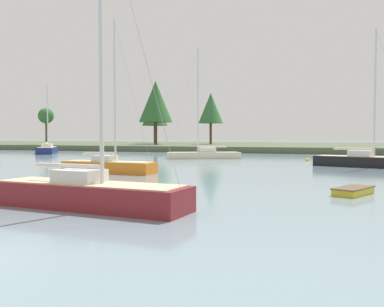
% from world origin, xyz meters
% --- Properties ---
extents(far_shore_bank, '(217.14, 52.18, 1.01)m').
position_xyz_m(far_shore_bank, '(0.00, 85.82, 0.50)').
color(far_shore_bank, '#4C563D').
rests_on(far_shore_bank, ground).
extents(sailboat_black, '(9.20, 4.72, 13.00)m').
position_xyz_m(sailboat_black, '(11.38, 34.10, 0.28)').
color(sailboat_black, black).
rests_on(sailboat_black, ground).
extents(sailboat_cream, '(9.23, 5.99, 14.26)m').
position_xyz_m(sailboat_cream, '(-6.64, 42.76, 0.29)').
color(sailboat_cream, beige).
rests_on(sailboat_cream, ground).
extents(dinghy_yellow, '(2.16, 2.85, 0.50)m').
position_xyz_m(dinghy_yellow, '(9.57, 14.84, 0.13)').
color(dinghy_yellow, gold).
rests_on(dinghy_yellow, ground).
extents(sailboat_maroon, '(8.53, 2.89, 12.94)m').
position_xyz_m(sailboat_maroon, '(-0.51, 7.50, 0.28)').
color(sailboat_maroon, maroon).
rests_on(sailboat_maroon, ground).
extents(sailboat_orange, '(7.56, 2.32, 12.14)m').
position_xyz_m(sailboat_orange, '(-7.69, 21.44, 0.25)').
color(sailboat_orange, orange).
rests_on(sailboat_orange, ground).
extents(sailboat_navy, '(6.48, 8.64, 12.02)m').
position_xyz_m(sailboat_navy, '(-34.67, 48.73, 0.27)').
color(sailboat_navy, navy).
rests_on(sailboat_navy, ground).
extents(mooring_buoy_white, '(0.40, 0.40, 0.45)m').
position_xyz_m(mooring_buoy_white, '(11.98, 44.62, 0.07)').
color(mooring_buoy_white, white).
rests_on(mooring_buoy_white, ground).
extents(mooring_buoy_yellow, '(0.45, 0.45, 0.50)m').
position_xyz_m(mooring_buoy_yellow, '(5.81, 42.36, 0.08)').
color(mooring_buoy_yellow, yellow).
rests_on(mooring_buoy_yellow, ground).
extents(shore_tree_inland_c, '(3.20, 3.20, 7.57)m').
position_xyz_m(shore_tree_inland_c, '(-48.05, 65.51, 6.90)').
color(shore_tree_inland_c, brown).
rests_on(shore_tree_inland_c, far_shore_bank).
extents(shore_tree_right, '(6.92, 6.92, 13.12)m').
position_xyz_m(shore_tree_right, '(-26.27, 72.47, 9.86)').
color(shore_tree_right, brown).
rests_on(shore_tree_right, far_shore_bank).
extents(shore_tree_center_left, '(6.32, 6.32, 12.05)m').
position_xyz_m(shore_tree_center_left, '(-33.37, 88.10, 9.15)').
color(shore_tree_center_left, brown).
rests_on(shore_tree_center_left, far_shore_bank).
extents(shore_tree_left_mid, '(5.39, 5.39, 11.16)m').
position_xyz_m(shore_tree_left_mid, '(-16.80, 80.68, 8.82)').
color(shore_tree_left_mid, brown).
rests_on(shore_tree_left_mid, far_shore_bank).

